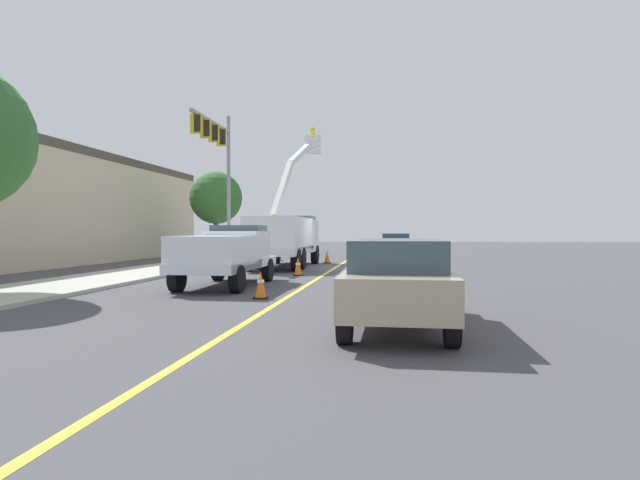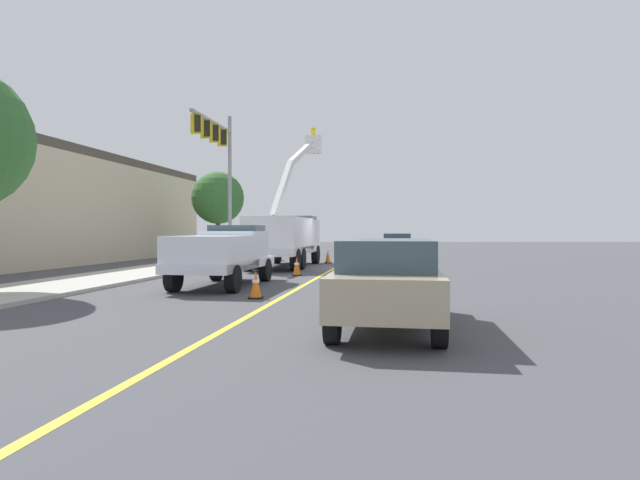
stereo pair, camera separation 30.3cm
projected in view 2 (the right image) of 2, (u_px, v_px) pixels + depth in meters
ground at (336, 268)px, 26.25m from camera, size 120.00×120.00×0.00m
sidewalk_far_side at (188, 265)px, 27.47m from camera, size 59.69×14.16×0.12m
lane_centre_stripe at (336, 267)px, 26.25m from camera, size 49.24×9.01×0.01m
utility_bucket_truck at (286, 235)px, 26.81m from camera, size 8.51×3.91×7.47m
service_pickup_truck at (223, 253)px, 17.40m from camera, size 5.88×3.06×2.06m
passing_minivan at (397, 244)px, 33.85m from camera, size 5.06×2.72×1.69m
trailing_sedan at (388, 277)px, 10.00m from camera, size 5.06×2.72×1.69m
traffic_cone_leading at (256, 285)px, 14.23m from camera, size 0.40×0.40×0.76m
traffic_cone_mid_front at (297, 266)px, 21.51m from camera, size 0.40×0.40×0.78m
traffic_cone_mid_rear at (328, 256)px, 29.81m from camera, size 0.40×0.40×0.79m
traffic_signal_mast at (219, 155)px, 29.14m from camera, size 5.80×1.30×8.69m
commercial_building_backdrop at (42, 209)px, 31.41m from camera, size 25.90×13.86×6.41m
street_tree_right at (218, 198)px, 35.54m from camera, size 3.58×3.58×5.91m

